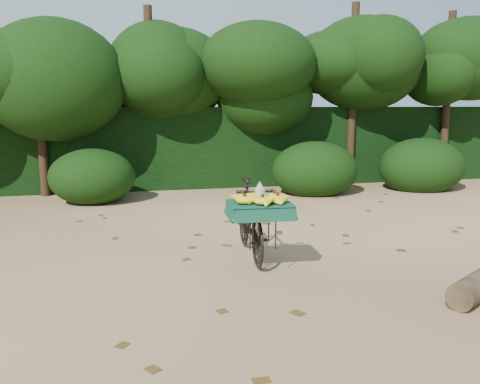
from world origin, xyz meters
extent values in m
plane|color=tan|center=(0.00, 0.00, 0.00)|extent=(80.00, 80.00, 0.00)
imported|color=black|center=(-0.92, 0.25, 0.47)|extent=(0.56, 1.60, 0.95)
cube|color=black|center=(-0.96, -0.35, 0.78)|extent=(0.37, 0.44, 0.02)
cube|color=#124632|center=(-0.96, -0.35, 0.79)|extent=(0.72, 0.61, 0.01)
ellipsoid|color=olive|center=(-0.90, -0.36, 0.84)|extent=(0.09, 0.07, 0.10)
ellipsoid|color=olive|center=(-0.99, -0.30, 0.84)|extent=(0.09, 0.07, 0.10)
ellipsoid|color=olive|center=(-1.00, -0.40, 0.84)|extent=(0.09, 0.07, 0.10)
cylinder|color=#EAE5C6|center=(-0.96, -0.34, 0.88)|extent=(0.11, 0.11, 0.14)
cube|color=black|center=(0.00, 6.30, 0.90)|extent=(26.00, 1.80, 1.80)
camera|label=1|loc=(-2.41, -5.63, 1.86)|focal=38.00mm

